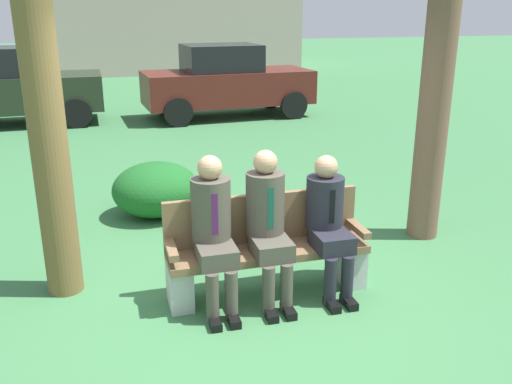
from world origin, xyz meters
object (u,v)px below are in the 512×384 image
seated_man_left (213,226)px  shrub_near_bench (156,189)px  parked_car_near (8,87)px  parked_car_far (226,81)px  seated_man_middle (268,219)px  seated_man_right (328,218)px  park_bench (266,249)px

seated_man_left → shrub_near_bench: bearing=96.1°
seated_man_left → parked_car_near: (-2.75, 8.92, 0.09)m
parked_car_far → shrub_near_bench: bearing=-110.5°
seated_man_middle → parked_car_near: parked_car_near is taller
shrub_near_bench → parked_car_near: bearing=110.9°
seated_man_right → parked_car_near: bearing=113.0°
park_bench → seated_man_left: (-0.51, -0.12, 0.33)m
park_bench → seated_man_middle: bearing=-101.3°
parked_car_far → seated_man_left: bearing=-103.6°
seated_man_right → parked_car_far: size_ratio=0.32×
parked_car_far → seated_man_right: bearing=-96.8°
seated_man_left → shrub_near_bench: size_ratio=1.23×
parked_car_near → parked_car_far: (4.81, -0.37, 0.00)m
seated_man_middle → seated_man_right: size_ratio=1.07×
shrub_near_bench → seated_man_right: bearing=-61.4°
shrub_near_bench → parked_car_far: size_ratio=0.27×
seated_man_left → parked_car_far: 8.79m
seated_man_left → parked_car_far: (2.06, 8.55, 0.09)m
seated_man_right → shrub_near_bench: seated_man_right is taller
seated_man_middle → parked_car_far: parked_car_far is taller
park_bench → parked_car_near: size_ratio=0.46×
seated_man_left → seated_man_right: bearing=-0.4°
seated_man_middle → shrub_near_bench: bearing=107.3°
shrub_near_bench → parked_car_near: (-2.50, 6.55, 0.50)m
seated_man_left → parked_car_near: size_ratio=0.34×
park_bench → parked_car_near: parked_car_near is taller
park_bench → parked_car_far: bearing=79.5°
park_bench → seated_man_left: bearing=-166.6°
parked_car_far → parked_car_near: bearing=175.6°
seated_man_middle → shrub_near_bench: 2.51m
seated_man_middle → parked_car_far: size_ratio=0.34×
seated_man_middle → seated_man_right: (0.56, -0.01, -0.04)m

